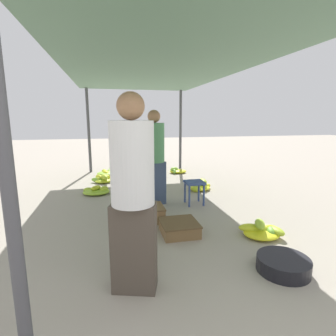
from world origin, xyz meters
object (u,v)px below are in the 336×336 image
object	(u,v)px
vendor_foreground	(133,193)
stool	(194,186)
banana_pile_right_2	(177,171)
shopper_walking_mid	(154,157)
banana_pile_left_2	(102,179)
banana_pile_right_1	(201,186)
banana_pile_left_0	(108,172)
banana_pile_right_0	(263,231)
crate_mid	(179,228)
banana_pile_left_1	(96,191)
basin_black	(283,265)
crate_near	(149,213)

from	to	relation	value
vendor_foreground	stool	size ratio (longest dim) A/B	4.13
vendor_foreground	banana_pile_right_2	world-z (taller)	vendor_foreground
banana_pile_right_2	shopper_walking_mid	size ratio (longest dim) A/B	0.29
banana_pile_left_2	banana_pile_right_1	size ratio (longest dim) A/B	0.89
banana_pile_left_0	banana_pile_right_0	bearing A→B (deg)	-66.06
vendor_foreground	banana_pile_left_0	bearing A→B (deg)	92.39
stool	banana_pile_left_0	distance (m)	3.38
banana_pile_left_0	crate_mid	size ratio (longest dim) A/B	1.33
stool	banana_pile_left_0	bearing A→B (deg)	116.99
banana_pile_left_2	crate_mid	size ratio (longest dim) A/B	1.01
vendor_foreground	banana_pile_left_1	distance (m)	3.46
basin_black	shopper_walking_mid	xyz separation A→B (m)	(-0.91, 2.42, 0.81)
basin_black	shopper_walking_mid	size ratio (longest dim) A/B	0.31
basin_black	crate_near	size ratio (longest dim) A/B	1.17
banana_pile_left_1	banana_pile_right_0	xyz separation A→B (m)	(2.25, -2.59, 0.01)
basin_black	banana_pile_left_0	world-z (taller)	basin_black
crate_near	shopper_walking_mid	xyz separation A→B (m)	(0.22, 0.75, 0.77)
banana_pile_left_1	crate_mid	world-z (taller)	banana_pile_left_1
banana_pile_right_2	crate_near	size ratio (longest dim) A/B	1.09
banana_pile_left_1	shopper_walking_mid	size ratio (longest dim) A/B	0.34
stool	banana_pile_right_0	bearing A→B (deg)	-72.67
banana_pile_left_0	banana_pile_left_2	bearing A→B (deg)	-99.71
vendor_foreground	banana_pile_right_0	bearing A→B (deg)	22.06
crate_mid	banana_pile_right_2	bearing A→B (deg)	75.76
banana_pile_right_0	banana_pile_right_1	world-z (taller)	banana_pile_right_1
basin_black	crate_mid	distance (m)	1.37
vendor_foreground	stool	world-z (taller)	vendor_foreground
crate_mid	shopper_walking_mid	bearing A→B (deg)	94.62
crate_near	banana_pile_right_1	bearing A→B (deg)	47.29
crate_near	shopper_walking_mid	bearing A→B (deg)	73.43
banana_pile_left_0	banana_pile_right_1	xyz separation A→B (m)	(1.98, -2.11, 0.03)
banana_pile_right_2	banana_pile_left_0	bearing A→B (deg)	174.04
shopper_walking_mid	stool	bearing A→B (deg)	-11.81
crate_near	crate_mid	bearing A→B (deg)	-59.44
crate_near	crate_mid	xyz separation A→B (m)	(0.33, -0.56, -0.03)
stool	banana_pile_right_0	distance (m)	1.58
banana_pile_left_1	crate_near	distance (m)	1.91
banana_pile_left_1	stool	bearing A→B (deg)	-31.67
banana_pile_right_1	crate_mid	xyz separation A→B (m)	(-1.06, -2.06, -0.00)
stool	banana_pile_left_1	xyz separation A→B (m)	(-1.79, 1.10, -0.28)
stool	vendor_foreground	bearing A→B (deg)	-120.71
banana_pile_right_0	crate_near	size ratio (longest dim) A/B	1.25
banana_pile_left_2	basin_black	bearing A→B (deg)	-66.50
banana_pile_right_1	shopper_walking_mid	world-z (taller)	shopper_walking_mid
stool	basin_black	size ratio (longest dim) A/B	0.81
banana_pile_left_2	banana_pile_right_0	distance (m)	4.17
banana_pile_left_0	basin_black	bearing A→B (deg)	-71.82
basin_black	banana_pile_left_2	xyz separation A→B (m)	(-1.89, 4.35, 0.01)
banana_pile_right_2	crate_near	bearing A→B (deg)	-111.43
crate_near	vendor_foreground	bearing A→B (deg)	-103.25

